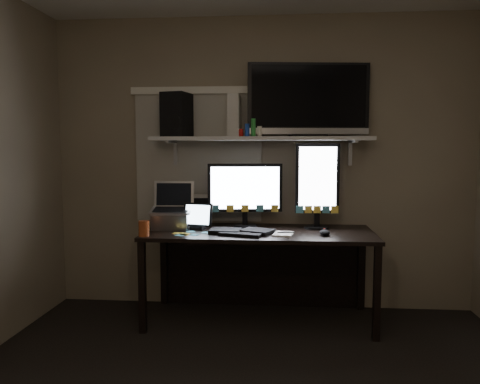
# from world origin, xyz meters

# --- Properties ---
(back_wall) EXTENTS (3.60, 0.00, 3.60)m
(back_wall) POSITION_xyz_m (0.00, 1.80, 1.25)
(back_wall) COLOR #6F624F
(back_wall) RESTS_ON floor
(window_blinds) EXTENTS (1.10, 0.02, 1.10)m
(window_blinds) POSITION_xyz_m (-0.55, 1.79, 1.30)
(window_blinds) COLOR #B6B0A3
(window_blinds) RESTS_ON back_wall
(desk) EXTENTS (1.80, 0.75, 0.73)m
(desk) POSITION_xyz_m (0.00, 1.55, 0.55)
(desk) COLOR black
(desk) RESTS_ON floor
(wall_shelf) EXTENTS (1.80, 0.35, 0.03)m
(wall_shelf) POSITION_xyz_m (0.00, 1.62, 1.46)
(wall_shelf) COLOR #BBBBB6
(wall_shelf) RESTS_ON back_wall
(monitor_landscape) EXTENTS (0.62, 0.13, 0.54)m
(monitor_landscape) POSITION_xyz_m (-0.13, 1.62, 1.00)
(monitor_landscape) COLOR black
(monitor_landscape) RESTS_ON desk
(monitor_portrait) EXTENTS (0.36, 0.08, 0.71)m
(monitor_portrait) POSITION_xyz_m (0.46, 1.59, 1.09)
(monitor_portrait) COLOR black
(monitor_portrait) RESTS_ON desk
(keyboard) EXTENTS (0.52, 0.31, 0.03)m
(keyboard) POSITION_xyz_m (-0.14, 1.32, 0.74)
(keyboard) COLOR black
(keyboard) RESTS_ON desk
(mouse) EXTENTS (0.08, 0.12, 0.04)m
(mouse) POSITION_xyz_m (0.50, 1.28, 0.75)
(mouse) COLOR black
(mouse) RESTS_ON desk
(notepad) EXTENTS (0.17, 0.22, 0.01)m
(notepad) POSITION_xyz_m (0.19, 1.28, 0.74)
(notepad) COLOR white
(notepad) RESTS_ON desk
(tablet) EXTENTS (0.27, 0.16, 0.22)m
(tablet) POSITION_xyz_m (-0.50, 1.45, 0.84)
(tablet) COLOR black
(tablet) RESTS_ON desk
(file_sorter) EXTENTS (0.20, 0.10, 0.25)m
(file_sorter) POSITION_xyz_m (-0.54, 1.69, 0.85)
(file_sorter) COLOR black
(file_sorter) RESTS_ON desk
(laptop) EXTENTS (0.35, 0.29, 0.37)m
(laptop) POSITION_xyz_m (-0.72, 1.47, 0.92)
(laptop) COLOR #A1A2A6
(laptop) RESTS_ON desk
(cup) EXTENTS (0.09, 0.09, 0.12)m
(cup) POSITION_xyz_m (-0.85, 1.13, 0.79)
(cup) COLOR #983E1B
(cup) RESTS_ON desk
(sticky_notes) EXTENTS (0.31, 0.24, 0.00)m
(sticky_notes) POSITION_xyz_m (-0.51, 1.28, 0.73)
(sticky_notes) COLOR yellow
(sticky_notes) RESTS_ON desk
(tv) EXTENTS (1.00, 0.29, 0.59)m
(tv) POSITION_xyz_m (0.38, 1.65, 1.78)
(tv) COLOR black
(tv) RESTS_ON wall_shelf
(game_console) EXTENTS (0.09, 0.28, 0.34)m
(game_console) POSITION_xyz_m (-0.21, 1.61, 1.65)
(game_console) COLOR silver
(game_console) RESTS_ON wall_shelf
(speaker) EXTENTS (0.24, 0.28, 0.36)m
(speaker) POSITION_xyz_m (-0.70, 1.62, 1.66)
(speaker) COLOR black
(speaker) RESTS_ON wall_shelf
(bottles) EXTENTS (0.23, 0.06, 0.15)m
(bottles) POSITION_xyz_m (-0.08, 1.54, 1.55)
(bottles) COLOR #A50F0C
(bottles) RESTS_ON wall_shelf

